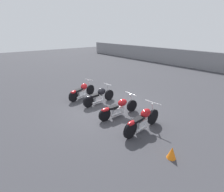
% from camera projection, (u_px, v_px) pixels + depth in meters
% --- Properties ---
extents(ground_plane, '(60.00, 60.00, 0.00)m').
position_uv_depth(ground_plane, '(106.00, 110.00, 8.64)').
color(ground_plane, '#38383D').
extents(fence_back, '(40.00, 0.04, 1.76)m').
position_uv_depth(fence_back, '(219.00, 63.00, 16.06)').
color(fence_back, gray).
rests_on(fence_back, ground_plane).
extents(motorcycle_slot_0, '(0.79, 1.96, 0.98)m').
position_uv_depth(motorcycle_slot_0, '(82.00, 91.00, 10.00)').
color(motorcycle_slot_0, black).
rests_on(motorcycle_slot_0, ground_plane).
extents(motorcycle_slot_1, '(0.61, 2.03, 0.97)m').
position_uv_depth(motorcycle_slot_1, '(99.00, 96.00, 9.24)').
color(motorcycle_slot_1, black).
rests_on(motorcycle_slot_1, ground_plane).
extents(motorcycle_slot_2, '(0.73, 2.17, 0.94)m').
position_uv_depth(motorcycle_slot_2, '(118.00, 108.00, 7.88)').
color(motorcycle_slot_2, black).
rests_on(motorcycle_slot_2, ground_plane).
extents(motorcycle_slot_3, '(0.74, 2.11, 1.02)m').
position_uv_depth(motorcycle_slot_3, '(142.00, 120.00, 6.69)').
color(motorcycle_slot_3, black).
rests_on(motorcycle_slot_3, ground_plane).
extents(traffic_cone_near, '(0.29, 0.29, 0.39)m').
position_uv_depth(traffic_cone_near, '(172.00, 153.00, 5.32)').
color(traffic_cone_near, orange).
rests_on(traffic_cone_near, ground_plane).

